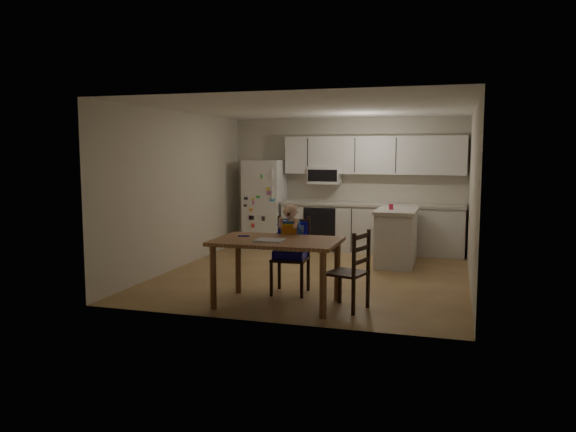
# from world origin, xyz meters

# --- Properties ---
(room) EXTENTS (4.52, 5.01, 2.51)m
(room) POSITION_xyz_m (0.00, 0.48, 1.25)
(room) COLOR olive
(room) RESTS_ON ground
(refrigerator) EXTENTS (0.72, 0.70, 1.70)m
(refrigerator) POSITION_xyz_m (-1.55, 2.15, 0.85)
(refrigerator) COLOR silver
(refrigerator) RESTS_ON ground
(kitchen_run) EXTENTS (3.37, 0.62, 2.15)m
(kitchen_run) POSITION_xyz_m (0.50, 2.24, 0.88)
(kitchen_run) COLOR silver
(kitchen_run) RESTS_ON ground
(kitchen_island) EXTENTS (0.66, 1.25, 0.92)m
(kitchen_island) POSITION_xyz_m (1.10, 1.18, 0.47)
(kitchen_island) COLOR silver
(kitchen_island) RESTS_ON ground
(red_cup) EXTENTS (0.07, 0.07, 0.09)m
(red_cup) POSITION_xyz_m (1.01, 1.06, 0.97)
(red_cup) COLOR #D92446
(red_cup) RESTS_ON kitchen_island
(dining_table) EXTENTS (1.51, 0.97, 0.81)m
(dining_table) POSITION_xyz_m (-0.04, -1.78, 0.70)
(dining_table) COLOR brown
(dining_table) RESTS_ON ground
(napkin) EXTENTS (0.33, 0.29, 0.01)m
(napkin) POSITION_xyz_m (-0.09, -1.89, 0.81)
(napkin) COLOR #A5A4A9
(napkin) RESTS_ON dining_table
(toddler_spoon) EXTENTS (0.12, 0.06, 0.02)m
(toddler_spoon) POSITION_xyz_m (-0.52, -1.67, 0.81)
(toddler_spoon) COLOR #130FB6
(toddler_spoon) RESTS_ON dining_table
(chair_booster) EXTENTS (0.46, 0.46, 1.18)m
(chair_booster) POSITION_xyz_m (-0.04, -1.16, 0.71)
(chair_booster) COLOR black
(chair_booster) RESTS_ON ground
(chair_side) EXTENTS (0.52, 0.52, 0.95)m
(chair_side) POSITION_xyz_m (0.90, -1.76, 0.54)
(chair_side) COLOR black
(chair_side) RESTS_ON ground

